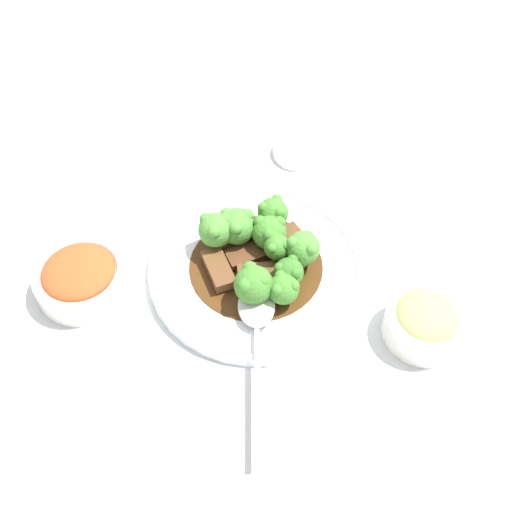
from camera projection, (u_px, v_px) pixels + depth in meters
The scene contains 20 objects.
ground_plane at pixel (256, 272), 0.77m from camera, with size 4.00×4.00×0.00m, color silver.
main_plate at pixel (256, 268), 0.77m from camera, with size 0.27×0.27×0.02m.
beef_strip_0 at pixel (247, 254), 0.76m from camera, with size 0.06×0.04×0.01m.
beef_strip_1 at pixel (255, 230), 0.79m from camera, with size 0.05×0.03×0.01m.
beef_strip_2 at pixel (264, 276), 0.74m from camera, with size 0.06×0.04×0.01m.
beef_strip_3 at pixel (292, 241), 0.78m from camera, with size 0.05×0.06×0.01m.
beef_strip_4 at pixel (218, 269), 0.74m from camera, with size 0.04×0.07×0.01m.
broccoli_floret_0 at pixel (289, 272), 0.72m from camera, with size 0.04×0.04×0.04m.
broccoli_floret_1 at pixel (277, 248), 0.74m from camera, with size 0.03×0.03×0.05m.
broccoli_floret_2 at pixel (237, 226), 0.76m from camera, with size 0.05×0.05×0.05m.
broccoli_floret_3 at pixel (303, 248), 0.73m from camera, with size 0.04×0.04×0.05m.
broccoli_floret_4 at pixel (253, 284), 0.70m from camera, with size 0.05×0.05×0.05m.
broccoli_floret_5 at pixel (216, 230), 0.75m from camera, with size 0.04×0.04×0.05m.
broccoli_floret_6 at pixel (273, 212), 0.77m from camera, with size 0.04×0.04×0.05m.
broccoli_floret_7 at pixel (283, 288), 0.70m from camera, with size 0.04×0.04×0.04m.
broccoli_floret_8 at pixel (269, 232), 0.75m from camera, with size 0.04×0.04×0.05m.
serving_spoon at pixel (257, 318), 0.70m from camera, with size 0.05×0.22×0.01m.
side_bowl_kimchi at pixel (81, 276), 0.74m from camera, with size 0.12×0.12×0.05m.
side_bowl_appetizer at pixel (425, 322), 0.69m from camera, with size 0.09×0.09×0.05m.
sauce_dish at pixel (298, 151), 0.91m from camera, with size 0.08×0.08×0.01m.
Camera 1 is at (0.06, 0.46, 0.62)m, focal length 42.00 mm.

